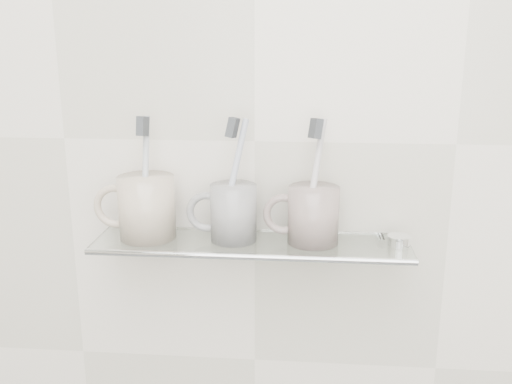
# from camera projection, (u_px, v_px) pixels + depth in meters

# --- Properties ---
(wall_back) EXTENTS (2.50, 0.00, 2.50)m
(wall_back) POSITION_uv_depth(u_px,v_px,m) (255.00, 141.00, 0.93)
(wall_back) COLOR silver
(wall_back) RESTS_ON ground
(shelf_glass) EXTENTS (0.50, 0.12, 0.01)m
(shelf_glass) POSITION_uv_depth(u_px,v_px,m) (251.00, 244.00, 0.91)
(shelf_glass) COLOR silver
(shelf_glass) RESTS_ON wall_back
(shelf_rail) EXTENTS (0.50, 0.01, 0.01)m
(shelf_rail) POSITION_uv_depth(u_px,v_px,m) (248.00, 257.00, 0.85)
(shelf_rail) COLOR silver
(shelf_rail) RESTS_ON shelf_glass
(bracket_left) EXTENTS (0.02, 0.03, 0.02)m
(bracket_left) POSITION_uv_depth(u_px,v_px,m) (131.00, 236.00, 0.97)
(bracket_left) COLOR silver
(bracket_left) RESTS_ON wall_back
(bracket_right) EXTENTS (0.02, 0.03, 0.02)m
(bracket_right) POSITION_uv_depth(u_px,v_px,m) (381.00, 244.00, 0.94)
(bracket_right) COLOR silver
(bracket_right) RESTS_ON wall_back
(mug_left) EXTENTS (0.11, 0.11, 0.10)m
(mug_left) POSITION_uv_depth(u_px,v_px,m) (147.00, 207.00, 0.91)
(mug_left) COLOR beige
(mug_left) RESTS_ON shelf_glass
(mug_left_handle) EXTENTS (0.07, 0.01, 0.07)m
(mug_left_handle) POSITION_uv_depth(u_px,v_px,m) (116.00, 206.00, 0.92)
(mug_left_handle) COLOR beige
(mug_left_handle) RESTS_ON mug_left
(toothbrush_left) EXTENTS (0.02, 0.04, 0.19)m
(toothbrush_left) POSITION_uv_depth(u_px,v_px,m) (145.00, 177.00, 0.90)
(toothbrush_left) COLOR #ADB9C1
(toothbrush_left) RESTS_ON mug_left
(bristles_left) EXTENTS (0.02, 0.03, 0.03)m
(bristles_left) POSITION_uv_depth(u_px,v_px,m) (143.00, 126.00, 0.88)
(bristles_left) COLOR #35383C
(bristles_left) RESTS_ON toothbrush_left
(mug_center) EXTENTS (0.09, 0.09, 0.09)m
(mug_center) POSITION_uv_depth(u_px,v_px,m) (234.00, 213.00, 0.90)
(mug_center) COLOR white
(mug_center) RESTS_ON shelf_glass
(mug_center_handle) EXTENTS (0.07, 0.01, 0.07)m
(mug_center_handle) POSITION_uv_depth(u_px,v_px,m) (207.00, 212.00, 0.90)
(mug_center_handle) COLOR white
(mug_center_handle) RESTS_ON mug_center
(toothbrush_center) EXTENTS (0.05, 0.03, 0.19)m
(toothbrush_center) POSITION_uv_depth(u_px,v_px,m) (233.00, 179.00, 0.89)
(toothbrush_center) COLOR silver
(toothbrush_center) RESTS_ON mug_center
(bristles_center) EXTENTS (0.02, 0.03, 0.03)m
(bristles_center) POSITION_uv_depth(u_px,v_px,m) (233.00, 127.00, 0.86)
(bristles_center) COLOR #35383C
(bristles_center) RESTS_ON toothbrush_center
(mug_right) EXTENTS (0.09, 0.09, 0.09)m
(mug_right) POSITION_uv_depth(u_px,v_px,m) (313.00, 215.00, 0.89)
(mug_right) COLOR silver
(mug_right) RESTS_ON shelf_glass
(mug_right_handle) EXTENTS (0.07, 0.01, 0.07)m
(mug_right_handle) POSITION_uv_depth(u_px,v_px,m) (284.00, 214.00, 0.89)
(mug_right_handle) COLOR silver
(mug_right_handle) RESTS_ON mug_right
(toothbrush_right) EXTENTS (0.04, 0.05, 0.19)m
(toothbrush_right) POSITION_uv_depth(u_px,v_px,m) (314.00, 180.00, 0.87)
(toothbrush_right) COLOR silver
(toothbrush_right) RESTS_ON mug_right
(bristles_right) EXTENTS (0.02, 0.03, 0.03)m
(bristles_right) POSITION_uv_depth(u_px,v_px,m) (316.00, 129.00, 0.85)
(bristles_right) COLOR #35383C
(bristles_right) RESTS_ON toothbrush_right
(chrome_cap) EXTENTS (0.04, 0.04, 0.01)m
(chrome_cap) POSITION_uv_depth(u_px,v_px,m) (399.00, 240.00, 0.89)
(chrome_cap) COLOR silver
(chrome_cap) RESTS_ON shelf_glass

